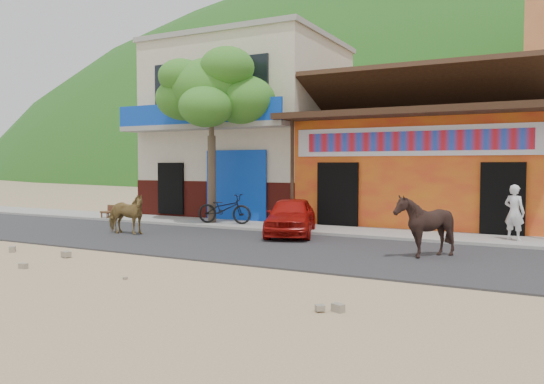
{
  "coord_description": "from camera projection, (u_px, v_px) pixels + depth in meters",
  "views": [
    {
      "loc": [
        5.77,
        -9.48,
        2.14
      ],
      "look_at": [
        -0.77,
        3.0,
        1.4
      ],
      "focal_mm": 35.0,
      "sensor_mm": 36.0,
      "label": 1
    }
  ],
  "objects": [
    {
      "name": "red_car",
      "position": [
        291.0,
        216.0,
        15.71
      ],
      "size": [
        2.36,
        3.57,
        1.13
      ],
      "primitive_type": "imported",
      "rotation": [
        0.0,
        0.0,
        0.34
      ],
      "color": "#A4100B",
      "rests_on": "road"
    },
    {
      "name": "ground",
      "position": [
        239.0,
        266.0,
        11.18
      ],
      "size": [
        120.0,
        120.0,
        0.0
      ],
      "primitive_type": "plane",
      "color": "#9E825B",
      "rests_on": "ground"
    },
    {
      "name": "sidewalk",
      "position": [
        339.0,
        231.0,
        16.48
      ],
      "size": [
        60.0,
        2.0,
        0.12
      ],
      "primitive_type": "cube",
      "color": "gray",
      "rests_on": "ground"
    },
    {
      "name": "road",
      "position": [
        290.0,
        248.0,
        13.39
      ],
      "size": [
        60.0,
        5.0,
        0.04
      ],
      "primitive_type": "cube",
      "color": "#28282B",
      "rests_on": "ground"
    },
    {
      "name": "cafe_building",
      "position": [
        250.0,
        132.0,
        22.39
      ],
      "size": [
        7.0,
        6.0,
        7.0
      ],
      "primitive_type": "cube",
      "color": "beige",
      "rests_on": "ground"
    },
    {
      "name": "pedestrian",
      "position": [
        514.0,
        212.0,
        14.05
      ],
      "size": [
        0.64,
        0.55,
        1.49
      ],
      "primitive_type": "imported",
      "rotation": [
        0.0,
        0.0,
        2.71
      ],
      "color": "silver",
      "rests_on": "sidewalk"
    },
    {
      "name": "tree",
      "position": [
        212.0,
        136.0,
        18.27
      ],
      "size": [
        3.0,
        3.0,
        6.0
      ],
      "primitive_type": null,
      "color": "#2D721E",
      "rests_on": "sidewalk"
    },
    {
      "name": "cafe_chair_left",
      "position": [
        108.0,
        207.0,
        20.01
      ],
      "size": [
        0.42,
        0.42,
        0.81
      ],
      "primitive_type": null,
      "rotation": [
        0.0,
        0.0,
        -0.12
      ],
      "color": "#4C2619",
      "rests_on": "sidewalk"
    },
    {
      "name": "cafe_chair_right",
      "position": [
        108.0,
        206.0,
        20.01
      ],
      "size": [
        0.46,
        0.46,
        0.89
      ],
      "primitive_type": null,
      "rotation": [
        0.0,
        0.0,
        -0.12
      ],
      "color": "#4C2419",
      "rests_on": "sidewalk"
    },
    {
      "name": "scooter",
      "position": [
        224.0,
        209.0,
        18.01
      ],
      "size": [
        2.01,
        0.98,
        1.01
      ],
      "primitive_type": "imported",
      "rotation": [
        0.0,
        0.0,
        1.74
      ],
      "color": "black",
      "rests_on": "sidewalk"
    },
    {
      "name": "cow_dark",
      "position": [
        424.0,
        226.0,
        11.93
      ],
      "size": [
        1.45,
        1.33,
        1.43
      ],
      "primitive_type": "imported",
      "rotation": [
        0.0,
        0.0,
        -1.42
      ],
      "color": "black",
      "rests_on": "road"
    },
    {
      "name": "cow_tan",
      "position": [
        125.0,
        214.0,
        15.88
      ],
      "size": [
        1.49,
        0.78,
        1.22
      ],
      "primitive_type": "imported",
      "rotation": [
        0.0,
        0.0,
        1.66
      ],
      "color": "olive",
      "rests_on": "road"
    },
    {
      "name": "dance_club",
      "position": [
        431.0,
        174.0,
        19.0
      ],
      "size": [
        8.0,
        6.0,
        3.6
      ],
      "primitive_type": "cube",
      "color": "orange",
      "rests_on": "ground"
    },
    {
      "name": "hillside",
      "position": [
        504.0,
        92.0,
        72.46
      ],
      "size": [
        100.0,
        40.0,
        24.0
      ],
      "primitive_type": "ellipsoid",
      "color": "#194C14",
      "rests_on": "ground"
    }
  ]
}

